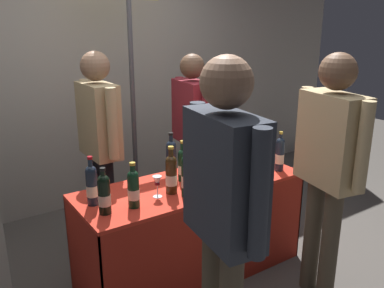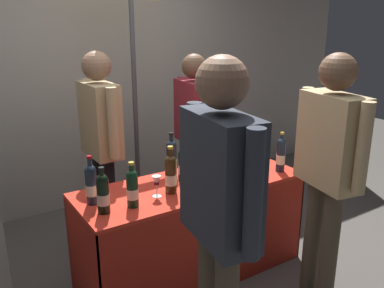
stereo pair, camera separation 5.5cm
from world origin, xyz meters
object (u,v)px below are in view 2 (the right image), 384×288
wine_glass_near_vendor (157,182)px  wine_glass_near_taster (225,174)px  display_bottle_0 (281,154)px  wine_glass_mid (241,168)px  booth_signpost (134,74)px  vendor_presenter (194,124)px  featured_wine_bottle (186,175)px  tasting_table (192,212)px  taster_foreground_right (220,201)px

wine_glass_near_vendor → wine_glass_near_taster: bearing=-12.1°
display_bottle_0 → wine_glass_near_vendor: bearing=174.5°
display_bottle_0 → wine_glass_mid: bearing=172.6°
wine_glass_mid → booth_signpost: bearing=103.8°
wine_glass_near_vendor → booth_signpost: (0.40, 1.15, 0.58)m
display_bottle_0 → wine_glass_near_taster: bearing=-179.4°
vendor_presenter → display_bottle_0: bearing=21.9°
featured_wine_bottle → booth_signpost: size_ratio=0.16×
tasting_table → featured_wine_bottle: 0.46m
wine_glass_near_vendor → booth_signpost: 1.35m
wine_glass_mid → wine_glass_near_taster: bearing=-164.9°
featured_wine_bottle → booth_signpost: (0.23, 1.25, 0.53)m
display_bottle_0 → vendor_presenter: size_ratio=0.20×
display_bottle_0 → featured_wine_bottle: bearing=179.8°
wine_glass_mid → wine_glass_near_vendor: bearing=175.6°
wine_glass_mid → vendor_presenter: vendor_presenter is taller
featured_wine_bottle → taster_foreground_right: size_ratio=0.20×
featured_wine_bottle → vendor_presenter: vendor_presenter is taller
featured_wine_bottle → wine_glass_mid: (0.52, 0.04, -0.07)m
featured_wine_bottle → wine_glass_near_vendor: featured_wine_bottle is taller
display_bottle_0 → taster_foreground_right: taster_foreground_right is taller
featured_wine_bottle → wine_glass_near_taster: bearing=-1.5°
display_bottle_0 → booth_signpost: (-0.66, 1.25, 0.55)m
tasting_table → taster_foreground_right: taster_foreground_right is taller
vendor_presenter → booth_signpost: size_ratio=0.71×
wine_glass_mid → wine_glass_near_taster: wine_glass_near_taster is taller
featured_wine_bottle → display_bottle_0: 0.89m
display_bottle_0 → taster_foreground_right: 1.40m
display_bottle_0 → tasting_table: bearing=166.1°
wine_glass_near_vendor → vendor_presenter: (0.82, 0.79, 0.12)m
wine_glass_near_vendor → booth_signpost: size_ratio=0.07×
wine_glass_near_taster → taster_foreground_right: size_ratio=0.07×
wine_glass_near_taster → taster_foreground_right: taster_foreground_right is taller
taster_foreground_right → wine_glass_near_taster: bearing=-31.2°
wine_glass_near_vendor → vendor_presenter: 1.15m
display_bottle_0 → booth_signpost: 1.51m
wine_glass_near_taster → tasting_table: bearing=131.4°
wine_glass_near_vendor → taster_foreground_right: taster_foreground_right is taller
wine_glass_mid → wine_glass_near_taster: (-0.20, -0.05, 0.01)m
taster_foreground_right → tasting_table: bearing=-17.7°
wine_glass_near_vendor → featured_wine_bottle: bearing=-29.9°
display_bottle_0 → vendor_presenter: (-0.23, 0.89, 0.09)m
featured_wine_bottle → wine_glass_mid: featured_wine_bottle is taller
featured_wine_bottle → wine_glass_mid: bearing=4.9°
wine_glass_near_taster → vendor_presenter: 0.96m
tasting_table → wine_glass_near_vendor: wine_glass_near_vendor is taller
tasting_table → wine_glass_near_vendor: (-0.34, -0.08, 0.35)m
tasting_table → wine_glass_near_taster: wine_glass_near_taster is taller
wine_glass_mid → featured_wine_bottle: bearing=-175.1°
wine_glass_near_taster → vendor_presenter: vendor_presenter is taller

